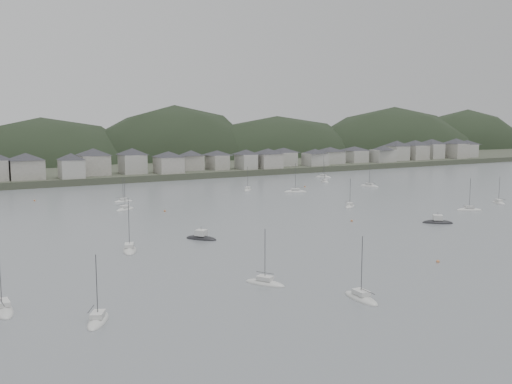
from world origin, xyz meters
TOP-DOWN VIEW (x-y plane):
  - ground at (0.00, 0.00)m, footprint 900.00×900.00m
  - far_shore_land at (0.00, 295.00)m, footprint 900.00×250.00m
  - forested_ridge at (4.83, 269.40)m, footprint 851.55×103.94m
  - waterfront_town at (50.59, 183.34)m, footprint 451.48×28.46m
  - sailboat_lead at (-79.66, 11.99)m, footprint 3.40×9.42m
  - moored_fleet at (-16.37, 67.15)m, footprint 232.36×167.48m
  - motor_launch_near at (33.64, 31.75)m, footprint 8.39×7.49m
  - motor_launch_far at (-32.34, 44.57)m, footprint 7.25×8.28m
  - mooring_buoys at (16.75, 62.39)m, footprint 153.97×131.92m

SIDE VIEW (x-z plane):
  - forested_ridge at x=4.83m, z-range -62.57..40.00m
  - ground at x=0.00m, z-range 0.00..0.00m
  - mooring_buoys at x=16.75m, z-range -0.20..0.50m
  - sailboat_lead at x=-79.66m, z-range -6.18..6.52m
  - moored_fleet at x=-16.37m, z-range -6.17..6.52m
  - motor_launch_near at x=33.64m, z-range -1.70..2.28m
  - motor_launch_far at x=-32.34m, z-range -1.68..2.26m
  - far_shore_land at x=0.00m, z-range 0.00..3.00m
  - waterfront_town at x=50.59m, z-range 2.20..15.12m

